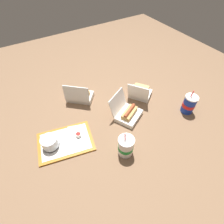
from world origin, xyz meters
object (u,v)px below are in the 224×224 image
at_px(soda_cup_right, 189,104).
at_px(clamshell_sandwich_corner, 140,92).
at_px(clamshell_hotdog_back, 80,95).
at_px(soda_cup_center, 126,146).
at_px(cake_container, 50,143).
at_px(clamshell_hotdog_center, 128,113).
at_px(ketchup_cup, 78,135).
at_px(food_tray, 66,142).
at_px(plastic_fork, 81,146).

bearing_deg(soda_cup_right, clamshell_sandwich_corner, -57.81).
bearing_deg(clamshell_hotdog_back, soda_cup_center, 93.62).
xyz_separation_m(cake_container, clamshell_hotdog_center, (-0.59, 0.05, -0.01)).
xyz_separation_m(ketchup_cup, clamshell_sandwich_corner, (-0.63, -0.12, 0.02)).
bearing_deg(soda_cup_center, clamshell_sandwich_corner, -137.16).
xyz_separation_m(food_tray, cake_container, (0.09, -0.02, 0.04)).
bearing_deg(soda_cup_right, food_tray, -13.60).
relative_size(cake_container, clamshell_hotdog_back, 0.44).
bearing_deg(ketchup_cup, plastic_fork, 77.72).
distance_m(clamshell_hotdog_center, clamshell_hotdog_back, 0.44).
xyz_separation_m(cake_container, plastic_fork, (-0.17, 0.11, -0.04)).
distance_m(plastic_fork, clamshell_sandwich_corner, 0.68).
distance_m(ketchup_cup, clamshell_hotdog_center, 0.40).
height_order(clamshell_hotdog_back, soda_cup_center, soda_cup_center).
bearing_deg(clamshell_hotdog_back, clamshell_hotdog_center, 121.25).
height_order(clamshell_sandwich_corner, soda_cup_center, soda_cup_center).
xyz_separation_m(plastic_fork, soda_cup_right, (-0.86, 0.13, 0.06)).
bearing_deg(clamshell_sandwich_corner, clamshell_hotdog_center, 31.70).
xyz_separation_m(cake_container, soda_cup_right, (-1.03, 0.24, 0.03)).
bearing_deg(soda_cup_right, plastic_fork, -8.83).
bearing_deg(food_tray, plastic_fork, 129.78).
bearing_deg(plastic_fork, soda_cup_right, 176.10).
relative_size(cake_container, soda_cup_right, 0.52).
bearing_deg(ketchup_cup, clamshell_hotdog_center, 176.46).
distance_m(cake_container, clamshell_hotdog_center, 0.59).
bearing_deg(soda_cup_center, soda_cup_right, -175.34).
bearing_deg(clamshell_hotdog_center, food_tray, -3.63).
distance_m(cake_container, soda_cup_center, 0.50).
bearing_deg(clamshell_sandwich_corner, plastic_fork, 17.36).
bearing_deg(clamshell_sandwich_corner, soda_cup_center, 42.84).
bearing_deg(food_tray, soda_cup_center, 137.92).
bearing_deg(plastic_fork, clamshell_hotdog_center, -166.71).
xyz_separation_m(ketchup_cup, clamshell_hotdog_center, (-0.40, 0.02, 0.01)).
height_order(clamshell_hotdog_center, clamshell_hotdog_back, clamshell_hotdog_center).
bearing_deg(food_tray, clamshell_hotdog_back, -127.79).
xyz_separation_m(cake_container, clamshell_hotdog_back, (-0.36, -0.33, -0.01)).
distance_m(ketchup_cup, soda_cup_right, 0.87).
relative_size(food_tray, clamshell_hotdog_back, 1.65).
height_order(food_tray, clamshell_hotdog_center, clamshell_hotdog_center).
distance_m(clamshell_sandwich_corner, soda_cup_right, 0.40).
relative_size(ketchup_cup, plastic_fork, 0.36).
bearing_deg(food_tray, cake_container, -9.90).
relative_size(food_tray, soda_cup_center, 2.00).
height_order(ketchup_cup, clamshell_hotdog_back, clamshell_hotdog_back).
bearing_deg(cake_container, soda_cup_right, 166.73).
bearing_deg(soda_cup_right, cake_container, -13.27).
relative_size(cake_container, plastic_fork, 1.01).
bearing_deg(soda_cup_right, clamshell_hotdog_back, -40.59).
bearing_deg(soda_cup_right, ketchup_cup, -14.67).
bearing_deg(ketchup_cup, clamshell_hotdog_back, -115.96).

